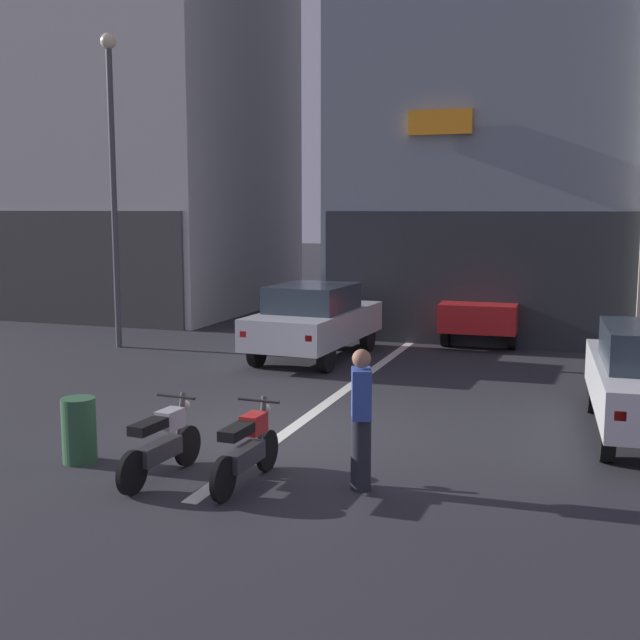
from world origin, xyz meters
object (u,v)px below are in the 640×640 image
Objects in this scene: car_silver_crossing_near at (314,319)px; person_by_motorcycles at (361,418)px; trash_bin at (79,430)px; car_red_down_street at (485,304)px; motorcycle_red_row_left_mid at (247,448)px; street_lamp at (113,161)px; motorcycle_silver_row_leftmost at (162,442)px.

person_by_motorcycles reaches higher than car_silver_crossing_near.
car_silver_crossing_near is 4.93× the size of trash_bin.
person_by_motorcycles reaches higher than car_red_down_street.
car_red_down_street is (3.16, 3.89, 0.00)m from car_silver_crossing_near.
car_red_down_street reaches higher than trash_bin.
street_lamp is at bearing 131.36° from motorcycle_red_row_left_mid.
person_by_motorcycles is at bearing 3.29° from trash_bin.
car_silver_crossing_near is 8.05m from motorcycle_red_row_left_mid.
street_lamp is 4.30× the size of motorcycle_silver_row_leftmost.
car_red_down_street is 12.20m from trash_bin.
car_red_down_street is 0.58× the size of street_lamp.
trash_bin is (-3.68, -11.63, -0.46)m from car_red_down_street.
person_by_motorcycles is (0.05, -11.41, -0.03)m from car_red_down_street.
motorcycle_silver_row_leftmost is 2.46m from person_by_motorcycles.
motorcycle_silver_row_leftmost is 1.00× the size of person_by_motorcycles.
person_by_motorcycles is at bearing -66.82° from car_silver_crossing_near.
motorcycle_silver_row_leftmost is (5.72, -7.85, -3.88)m from street_lamp.
motorcycle_silver_row_leftmost is 1.00× the size of motorcycle_red_row_left_mid.
car_silver_crossing_near is 7.76m from trash_bin.
car_red_down_street is at bearing 83.81° from motorcycle_red_row_left_mid.
street_lamp is 4.30× the size of motorcycle_red_row_left_mid.
motorcycle_red_row_left_mid is at bearing -167.52° from person_by_motorcycles.
car_silver_crossing_near is at bearing -129.10° from car_red_down_street.
street_lamp reaches higher than trash_bin.
street_lamp is 11.53m from person_by_motorcycles.
street_lamp is 10.98m from motorcycle_red_row_left_mid.
motorcycle_red_row_left_mid is 1.97× the size of trash_bin.
street_lamp is at bearing 126.08° from motorcycle_silver_row_leftmost.
motorcycle_silver_row_leftmost is at bearing -172.19° from motorcycle_red_row_left_mid.
car_red_down_street is at bearing 72.45° from trash_bin.
motorcycle_red_row_left_mid is at bearing -96.19° from car_red_down_street.
street_lamp is 9.63m from trash_bin.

